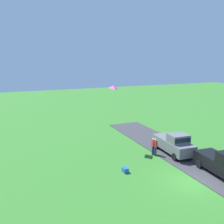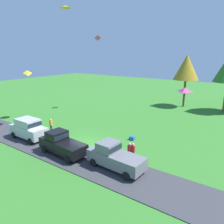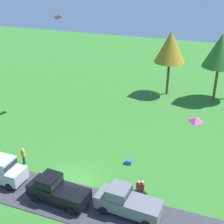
# 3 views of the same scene
# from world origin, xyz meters

# --- Properties ---
(ground_plane) EXTENTS (120.00, 120.00, 0.00)m
(ground_plane) POSITION_xyz_m (0.00, 0.00, 0.00)
(ground_plane) COLOR #337528
(pavement_strip) EXTENTS (36.00, 4.40, 0.06)m
(pavement_strip) POSITION_xyz_m (0.00, -2.78, 0.03)
(pavement_strip) COLOR #38383D
(pavement_strip) RESTS_ON ground
(car_pickup_by_flagpole) EXTENTS (5.12, 2.31, 2.14)m
(car_pickup_by_flagpole) POSITION_xyz_m (-0.23, -3.05, 1.11)
(car_pickup_by_flagpole) COLOR black
(car_pickup_by_flagpole) RESTS_ON ground
(car_pickup_near_entrance) EXTENTS (5.10, 2.27, 2.14)m
(car_pickup_near_entrance) POSITION_xyz_m (5.36, -2.32, 1.11)
(car_pickup_near_entrance) COLOR slate
(car_pickup_near_entrance) RESTS_ON ground
(person_on_lawn) EXTENTS (0.36, 0.24, 1.71)m
(person_on_lawn) POSITION_xyz_m (5.74, -0.41, 0.88)
(person_on_lawn) COLOR #2D334C
(person_on_lawn) RESTS_ON ground
(person_beside_suv) EXTENTS (0.36, 0.24, 1.71)m
(person_beside_suv) POSITION_xyz_m (6.02, -0.32, 0.88)
(person_beside_suv) COLOR #2D334C
(person_beside_suv) RESTS_ON ground
(person_watching_sky) EXTENTS (0.36, 0.24, 1.71)m
(person_watching_sky) POSITION_xyz_m (-5.77, 0.30, 0.88)
(person_watching_sky) COLOR #2D334C
(person_watching_sky) RESTS_ON ground
(tree_far_right) EXTENTS (4.33, 4.33, 9.14)m
(tree_far_right) POSITION_xyz_m (3.13, 22.89, 6.94)
(tree_far_right) COLOR brown
(tree_far_right) RESTS_ON ground
(tree_right_of_center) EXTENTS (4.44, 4.44, 9.37)m
(tree_right_of_center) POSITION_xyz_m (9.74, 22.60, 7.12)
(tree_right_of_center) COLOR brown
(tree_right_of_center) RESTS_ON ground
(cooler_box) EXTENTS (0.56, 0.40, 0.40)m
(cooler_box) POSITION_xyz_m (3.51, 3.88, 0.20)
(cooler_box) COLOR blue
(cooler_box) RESTS_ON ground
(kite_diamond_high_right) EXTENTS (1.26, 1.31, 0.83)m
(kite_diamond_high_right) POSITION_xyz_m (-8.54, 13.05, 11.79)
(kite_diamond_high_right) COLOR #EA4C9E
(kite_diamond_near_flag) EXTENTS (1.03, 0.91, 0.48)m
(kite_diamond_near_flag) POSITION_xyz_m (9.27, 2.48, 6.40)
(kite_diamond_near_flag) COLOR #EA4C9E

